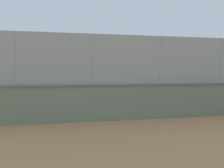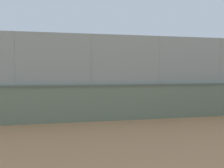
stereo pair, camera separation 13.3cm
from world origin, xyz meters
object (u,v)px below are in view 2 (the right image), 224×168
(player_crossing_court, at_px, (61,84))
(player_baseline_waiting, at_px, (167,86))
(player_at_service_line, at_px, (63,94))
(sports_ball, at_px, (68,96))

(player_crossing_court, height_order, player_baseline_waiting, player_baseline_waiting)
(player_crossing_court, xyz_separation_m, player_at_service_line, (-0.33, 8.40, -0.08))
(player_baseline_waiting, xyz_separation_m, sports_ball, (7.56, -2.76, -0.91))
(player_baseline_waiting, height_order, sports_ball, player_baseline_waiting)
(player_crossing_court, xyz_separation_m, sports_ball, (-0.58, 2.13, -0.84))
(player_baseline_waiting, xyz_separation_m, player_at_service_line, (7.81, 3.52, -0.15))
(player_baseline_waiting, bearing_deg, player_crossing_court, -30.95)
(player_crossing_court, relative_size, player_baseline_waiting, 0.94)
(player_crossing_court, height_order, player_at_service_line, player_crossing_court)
(player_at_service_line, bearing_deg, player_crossing_court, -87.76)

